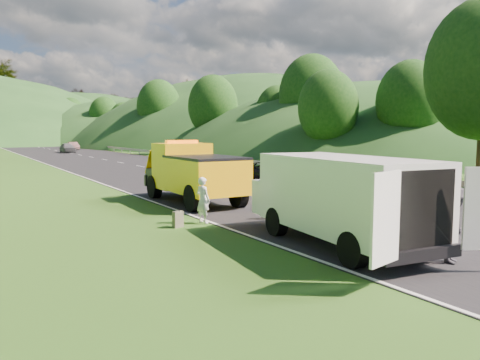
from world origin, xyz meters
TOP-DOWN VIEW (x-y plane):
  - ground at (0.00, 0.00)m, footprint 320.00×320.00m
  - road_surface at (3.00, 40.00)m, footprint 14.00×200.00m
  - guardrail at (10.30, 52.50)m, footprint 0.06×140.00m
  - tree_line_right at (23.00, 60.00)m, footprint 14.00×140.00m
  - hills_backdrop at (6.50, 134.70)m, footprint 201.00×288.60m
  - tow_truck at (-2.36, 5.73)m, footprint 2.61×6.63m
  - white_van at (-2.35, -3.75)m, footprint 3.95×7.47m
  - woman at (-4.18, 1.14)m, footprint 0.58×0.69m
  - child at (-1.60, 0.39)m, footprint 0.53×0.44m
  - worker at (-1.24, -6.58)m, footprint 1.42×1.15m
  - suitcase at (-5.23, 0.95)m, footprint 0.37×0.25m
  - spare_tire at (-1.06, -5.59)m, footprint 0.63×0.63m
  - passing_suv at (4.75, 9.56)m, footprint 2.33×4.98m
  - dist_car_a at (2.91, 59.64)m, footprint 1.78×4.42m
  - dist_car_b at (6.25, 71.61)m, footprint 1.40×4.01m
  - dist_car_c at (4.26, 92.84)m, footprint 1.80×4.44m

SIDE VIEW (x-z plane):
  - ground at x=0.00m, z-range 0.00..0.00m
  - guardrail at x=10.30m, z-range -0.76..0.76m
  - tree_line_right at x=23.00m, z-range -7.00..7.00m
  - hills_backdrop at x=6.50m, z-range -22.00..22.00m
  - woman at x=-4.18m, z-range -0.82..0.82m
  - child at x=-1.60m, z-range -0.49..0.49m
  - worker at x=-1.24m, z-range -0.96..0.96m
  - spare_tire at x=-1.06m, z-range -0.10..0.10m
  - passing_suv at x=4.75m, z-range -0.69..0.69m
  - dist_car_a at x=2.91m, z-range -0.75..0.75m
  - dist_car_b at x=6.25m, z-range -0.66..0.66m
  - dist_car_c at x=4.26m, z-range -0.64..0.64m
  - road_surface at x=3.00m, z-range 0.00..0.02m
  - suitcase at x=-5.23m, z-range 0.00..0.55m
  - tow_truck at x=-2.36m, z-range -0.03..2.80m
  - white_van at x=-2.35m, z-range 0.17..2.71m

